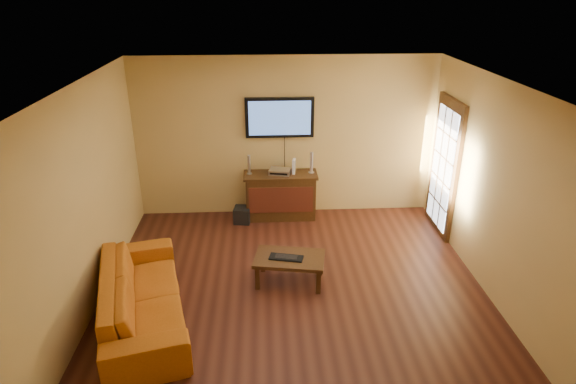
{
  "coord_description": "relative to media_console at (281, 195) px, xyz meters",
  "views": [
    {
      "loc": [
        -0.37,
        -5.22,
        3.74
      ],
      "look_at": [
        -0.05,
        0.8,
        1.1
      ],
      "focal_mm": 30.0,
      "sensor_mm": 36.0,
      "label": 1
    }
  ],
  "objects": [
    {
      "name": "bottle",
      "position": [
        -0.59,
        -0.25,
        -0.31
      ],
      "size": [
        0.06,
        0.06,
        0.19
      ],
      "color": "white",
      "rests_on": "ground"
    },
    {
      "name": "ground_plane",
      "position": [
        0.1,
        -2.26,
        -0.4
      ],
      "size": [
        5.0,
        5.0,
        0.0
      ],
      "primitive_type": "plane",
      "color": "#34160E",
      "rests_on": "ground"
    },
    {
      "name": "subwoofer",
      "position": [
        -0.66,
        -0.17,
        -0.27
      ],
      "size": [
        0.3,
        0.3,
        0.27
      ],
      "primitive_type": "cube",
      "rotation": [
        0.0,
        0.0,
        -0.14
      ],
      "color": "black",
      "rests_on": "ground"
    },
    {
      "name": "speaker_right",
      "position": [
        0.52,
        0.03,
        0.56
      ],
      "size": [
        0.1,
        0.1,
        0.36
      ],
      "color": "silver",
      "rests_on": "media_console"
    },
    {
      "name": "television",
      "position": [
        0.0,
        0.2,
        1.31
      ],
      "size": [
        1.13,
        0.08,
        0.66
      ],
      "color": "black",
      "rests_on": "ground"
    },
    {
      "name": "room_walls",
      "position": [
        0.1,
        -1.63,
        1.29
      ],
      "size": [
        5.0,
        5.0,
        5.0
      ],
      "color": "tan",
      "rests_on": "ground"
    },
    {
      "name": "av_receiver",
      "position": [
        -0.01,
        0.02,
        0.43
      ],
      "size": [
        0.39,
        0.32,
        0.08
      ],
      "primitive_type": "cube",
      "rotation": [
        0.0,
        0.0,
        -0.22
      ],
      "color": "silver",
      "rests_on": "media_console"
    },
    {
      "name": "speaker_left",
      "position": [
        -0.52,
        0.03,
        0.55
      ],
      "size": [
        0.09,
        0.09,
        0.33
      ],
      "color": "silver",
      "rests_on": "media_console"
    },
    {
      "name": "french_door",
      "position": [
        2.55,
        -0.56,
        0.65
      ],
      "size": [
        0.07,
        1.02,
        2.22
      ],
      "color": "black",
      "rests_on": "ground"
    },
    {
      "name": "media_console",
      "position": [
        0.0,
        0.0,
        0.0
      ],
      "size": [
        1.23,
        0.47,
        0.79
      ],
      "color": "black",
      "rests_on": "ground"
    },
    {
      "name": "game_console",
      "position": [
        0.23,
        0.04,
        0.51
      ],
      "size": [
        0.08,
        0.18,
        0.24
      ],
      "primitive_type": "cube",
      "rotation": [
        0.0,
        0.0,
        -0.17
      ],
      "color": "white",
      "rests_on": "media_console"
    },
    {
      "name": "coffee_table",
      "position": [
        0.04,
        -1.98,
        -0.07
      ],
      "size": [
        1.0,
        0.7,
        0.38
      ],
      "color": "black",
      "rests_on": "ground"
    },
    {
      "name": "sofa",
      "position": [
        -1.75,
        -2.68,
        0.04
      ],
      "size": [
        1.2,
        2.35,
        0.88
      ],
      "primitive_type": "imported",
      "rotation": [
        0.0,
        0.0,
        1.82
      ],
      "color": "#B45D14",
      "rests_on": "ground"
    },
    {
      "name": "keyboard",
      "position": [
        -0.01,
        -2.01,
        -0.0
      ],
      "size": [
        0.47,
        0.26,
        0.03
      ],
      "color": "black",
      "rests_on": "coffee_table"
    }
  ]
}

